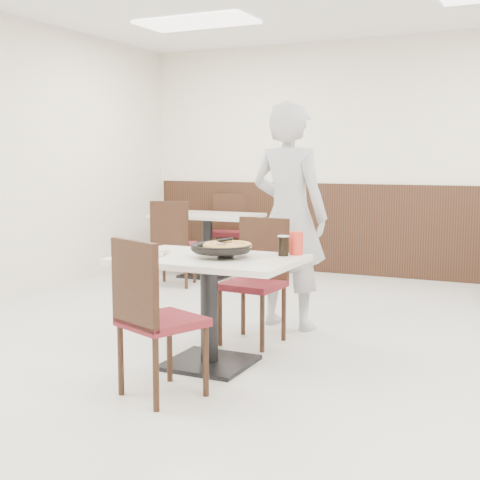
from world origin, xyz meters
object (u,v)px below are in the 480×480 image
at_px(red_cup, 296,243).
at_px(bg_table_left, 207,245).
at_px(chair_far, 252,282).
at_px(main_table, 209,311).
at_px(diner_person, 289,216).
at_px(bg_chair_left_far, 227,231).
at_px(cola_glass, 283,246).
at_px(bg_chair_left_near, 174,243).
at_px(side_plate, 150,255).
at_px(pizza, 227,248).
at_px(chair_near, 163,318).
at_px(pizza_pan, 221,251).

bearing_deg(red_cup, bg_table_left, 128.17).
bearing_deg(chair_far, red_cup, 151.97).
xyz_separation_m(main_table, diner_person, (0.11, 1.21, 0.56)).
bearing_deg(bg_chair_left_far, cola_glass, 104.64).
bearing_deg(chair_far, main_table, 90.70).
height_order(red_cup, bg_chair_left_far, bg_chair_left_far).
xyz_separation_m(red_cup, diner_person, (-0.39, 0.88, 0.10)).
height_order(chair_far, bg_chair_left_near, same).
xyz_separation_m(chair_far, red_cup, (0.46, -0.29, 0.35)).
relative_size(main_table, bg_chair_left_near, 1.26).
distance_m(side_plate, bg_chair_left_far, 4.04).
bearing_deg(diner_person, bg_chair_left_far, -44.99).
xyz_separation_m(main_table, pizza, (0.12, 0.03, 0.44)).
bearing_deg(cola_glass, chair_near, -114.76).
xyz_separation_m(cola_glass, bg_table_left, (-2.07, 2.80, -0.44)).
distance_m(chair_far, bg_table_left, 2.95).
xyz_separation_m(pizza_pan, diner_person, (0.02, 1.20, 0.14)).
bearing_deg(bg_chair_left_near, side_plate, -77.07).
distance_m(pizza, bg_table_left, 3.52).
distance_m(cola_glass, red_cup, 0.11).
relative_size(pizza_pan, cola_glass, 2.84).
distance_m(cola_glass, bg_chair_left_far, 4.04).
relative_size(pizza_pan, diner_person, 0.20).
bearing_deg(side_plate, main_table, 19.95).
xyz_separation_m(red_cup, bg_chair_left_far, (-2.18, 3.34, -0.35)).
height_order(pizza, diner_person, diner_person).
height_order(cola_glass, bg_table_left, cola_glass).
xyz_separation_m(cola_glass, red_cup, (0.06, 0.09, 0.02)).
bearing_deg(pizza_pan, main_table, -174.08).
relative_size(pizza, bg_table_left, 0.27).
relative_size(diner_person, bg_chair_left_near, 1.96).
bearing_deg(pizza_pan, pizza, 35.13).
height_order(main_table, chair_near, chair_near).
bearing_deg(chair_near, chair_far, 111.79).
height_order(chair_near, pizza, chair_near).
bearing_deg(bg_table_left, bg_chair_left_far, 93.88).
height_order(chair_near, chair_far, same).
bearing_deg(chair_far, diner_person, -92.41).
bearing_deg(bg_chair_left_near, chair_near, -75.03).
relative_size(chair_far, side_plate, 5.26).
height_order(chair_far, pizza_pan, chair_far).
distance_m(chair_near, side_plate, 0.71).
xyz_separation_m(chair_far, diner_person, (0.07, 0.59, 0.46)).
bearing_deg(cola_glass, red_cup, 55.61).
bearing_deg(side_plate, diner_person, 70.29).
bearing_deg(red_cup, pizza_pan, -141.30).
distance_m(cola_glass, bg_chair_left_near, 3.04).
xyz_separation_m(bg_table_left, bg_chair_left_near, (-0.06, -0.66, 0.10)).
height_order(chair_near, bg_table_left, chair_near).
bearing_deg(main_table, bg_table_left, 118.20).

